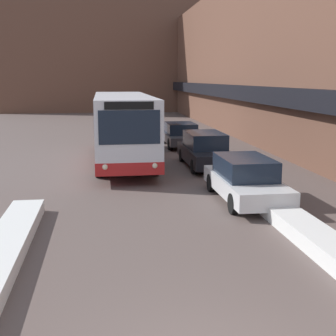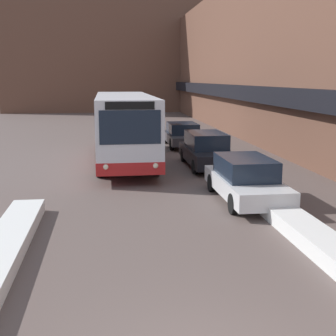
{
  "view_description": "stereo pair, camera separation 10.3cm",
  "coord_description": "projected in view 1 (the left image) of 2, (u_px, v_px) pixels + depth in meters",
  "views": [
    {
      "loc": [
        -1.37,
        -5.36,
        3.94
      ],
      "look_at": [
        0.49,
        7.74,
        1.39
      ],
      "focal_mm": 50.0,
      "sensor_mm": 36.0,
      "label": 1
    },
    {
      "loc": [
        -1.27,
        -5.37,
        3.94
      ],
      "look_at": [
        0.49,
        7.74,
        1.39
      ],
      "focal_mm": 50.0,
      "sensor_mm": 36.0,
      "label": 2
    }
  ],
  "objects": [
    {
      "name": "building_row_right",
      "position": [
        279.0,
        56.0,
        29.85
      ],
      "size": [
        5.5,
        60.0,
        10.68
      ],
      "color": "brown",
      "rests_on": "ground_plane"
    },
    {
      "name": "building_backdrop_far",
      "position": [
        111.0,
        38.0,
        56.43
      ],
      "size": [
        26.0,
        8.0,
        17.4
      ],
      "color": "brown",
      "rests_on": "ground_plane"
    },
    {
      "name": "snow_bank_right",
      "position": [
        333.0,
        251.0,
        10.28
      ],
      "size": [
        0.9,
        7.1,
        0.4
      ],
      "color": "silver",
      "rests_on": "ground_plane"
    },
    {
      "name": "city_bus",
      "position": [
        123.0,
        126.0,
        22.04
      ],
      "size": [
        2.54,
        11.01,
        3.17
      ],
      "color": "silver",
      "rests_on": "ground_plane"
    },
    {
      "name": "parked_car_front",
      "position": [
        245.0,
        179.0,
        15.2
      ],
      "size": [
        1.79,
        4.58,
        1.43
      ],
      "color": "silver",
      "rests_on": "ground_plane"
    },
    {
      "name": "parked_car_middle",
      "position": [
        205.0,
        150.0,
        21.04
      ],
      "size": [
        1.81,
        4.76,
        1.55
      ],
      "color": "black",
      "rests_on": "ground_plane"
    },
    {
      "name": "parked_car_back",
      "position": [
        181.0,
        134.0,
        27.43
      ],
      "size": [
        1.89,
        4.44,
        1.36
      ],
      "color": "#38383D",
      "rests_on": "ground_plane"
    }
  ]
}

